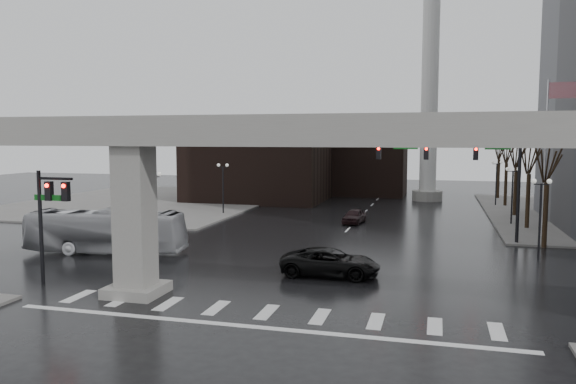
% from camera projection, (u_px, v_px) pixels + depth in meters
% --- Properties ---
extents(ground, '(160.00, 160.00, 0.00)m').
position_uv_depth(ground, '(273.00, 306.00, 25.78)').
color(ground, black).
rests_on(ground, ground).
extents(sidewalk_nw, '(28.00, 36.00, 0.15)m').
position_uv_depth(sidewalk_nw, '(150.00, 201.00, 67.07)').
color(sidewalk_nw, slate).
rests_on(sidewalk_nw, ground).
extents(elevated_guideway, '(48.00, 2.60, 8.70)m').
position_uv_depth(elevated_guideway, '(300.00, 156.00, 24.78)').
color(elevated_guideway, gray).
rests_on(elevated_guideway, ground).
extents(building_far_left, '(16.00, 14.00, 10.00)m').
position_uv_depth(building_far_left, '(261.00, 159.00, 69.27)').
color(building_far_left, black).
rests_on(building_far_left, ground).
extents(building_far_mid, '(10.00, 10.00, 8.00)m').
position_uv_depth(building_far_mid, '(368.00, 165.00, 75.90)').
color(building_far_mid, black).
rests_on(building_far_mid, ground).
extents(smokestack, '(3.60, 3.60, 30.00)m').
position_uv_depth(smokestack, '(430.00, 90.00, 67.16)').
color(smokestack, silver).
rests_on(smokestack, ground).
extents(signal_mast_arm, '(12.12, 0.43, 8.00)m').
position_uv_depth(signal_mast_arm, '(464.00, 163.00, 40.97)').
color(signal_mast_arm, black).
rests_on(signal_mast_arm, ground).
extents(signal_left_pole, '(2.30, 0.30, 6.00)m').
position_uv_depth(signal_left_pole, '(49.00, 208.00, 29.01)').
color(signal_left_pole, black).
rests_on(signal_left_pole, ground).
extents(flagpole_assembly, '(2.06, 0.12, 12.00)m').
position_uv_depth(flagpole_assembly, '(550.00, 140.00, 42.27)').
color(flagpole_assembly, silver).
rests_on(flagpole_assembly, ground).
extents(lamp_right_0, '(1.22, 0.32, 5.11)m').
position_uv_depth(lamp_right_0, '(541.00, 205.00, 35.43)').
color(lamp_right_0, black).
rests_on(lamp_right_0, ground).
extents(lamp_right_1, '(1.22, 0.32, 5.11)m').
position_uv_depth(lamp_right_1, '(512.00, 186.00, 48.89)').
color(lamp_right_1, black).
rests_on(lamp_right_1, ground).
extents(lamp_right_2, '(1.22, 0.32, 5.11)m').
position_uv_depth(lamp_right_2, '(496.00, 175.00, 62.35)').
color(lamp_right_2, black).
rests_on(lamp_right_2, ground).
extents(lamp_left_0, '(1.22, 0.32, 5.11)m').
position_uv_depth(lamp_left_0, '(154.00, 193.00, 42.37)').
color(lamp_left_0, black).
rests_on(lamp_left_0, ground).
extents(lamp_left_1, '(1.22, 0.32, 5.11)m').
position_uv_depth(lamp_left_1, '(223.00, 180.00, 55.83)').
color(lamp_left_1, black).
rests_on(lamp_left_1, ground).
extents(lamp_left_2, '(1.22, 0.32, 5.11)m').
position_uv_depth(lamp_left_2, '(265.00, 172.00, 69.29)').
color(lamp_left_2, black).
rests_on(lamp_left_2, ground).
extents(tree_right_0, '(1.09, 1.58, 7.50)m').
position_uv_depth(tree_right_0, '(546.00, 208.00, 39.09)').
color(tree_right_0, black).
rests_on(tree_right_0, ground).
extents(tree_right_1, '(1.09, 1.61, 7.67)m').
position_uv_depth(tree_right_1, '(528.00, 196.00, 46.78)').
color(tree_right_1, black).
rests_on(tree_right_1, ground).
extents(tree_right_2, '(1.10, 1.63, 7.85)m').
position_uv_depth(tree_right_2, '(516.00, 187.00, 54.47)').
color(tree_right_2, black).
rests_on(tree_right_2, ground).
extents(tree_right_3, '(1.11, 1.66, 8.02)m').
position_uv_depth(tree_right_3, '(506.00, 180.00, 62.15)').
color(tree_right_3, black).
rests_on(tree_right_3, ground).
extents(tree_right_4, '(1.12, 1.69, 8.19)m').
position_uv_depth(tree_right_4, '(499.00, 175.00, 69.84)').
color(tree_right_4, black).
rests_on(tree_right_4, ground).
extents(pickup_truck, '(5.55, 2.62, 1.53)m').
position_uv_depth(pickup_truck, '(330.00, 262.00, 31.25)').
color(pickup_truck, black).
rests_on(pickup_truck, ground).
extents(city_bus, '(10.82, 3.85, 2.95)m').
position_uv_depth(city_bus, '(106.00, 231.00, 37.33)').
color(city_bus, '#ADAEB2').
rests_on(city_bus, ground).
extents(far_car, '(2.01, 3.97, 1.29)m').
position_uv_depth(far_car, '(354.00, 216.00, 50.49)').
color(far_car, black).
rests_on(far_car, ground).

